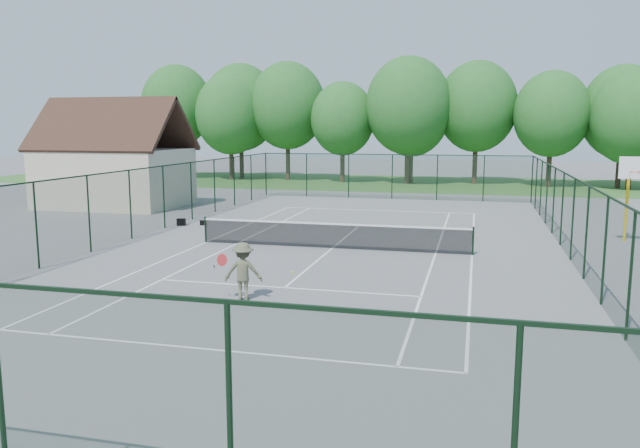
{
  "coord_description": "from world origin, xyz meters",
  "views": [
    {
      "loc": [
        5.54,
        -24.01,
        4.85
      ],
      "look_at": [
        0.0,
        -2.0,
        1.3
      ],
      "focal_mm": 35.0,
      "sensor_mm": 36.0,
      "label": 1
    }
  ],
  "objects_px": {
    "basketball_goal": "(631,182)",
    "sports_bag_a": "(181,222)",
    "tennis_player": "(243,271)",
    "tennis_net": "(332,234)"
  },
  "relations": [
    {
      "from": "basketball_goal",
      "to": "sports_bag_a",
      "type": "xyz_separation_m",
      "value": [
        -20.36,
        -0.2,
        -2.4
      ]
    },
    {
      "from": "sports_bag_a",
      "to": "tennis_player",
      "type": "height_order",
      "value": "tennis_player"
    },
    {
      "from": "tennis_net",
      "to": "tennis_player",
      "type": "xyz_separation_m",
      "value": [
        -0.74,
        -7.93,
        0.25
      ]
    },
    {
      "from": "sports_bag_a",
      "to": "tennis_player",
      "type": "xyz_separation_m",
      "value": [
        7.85,
        -11.84,
        0.65
      ]
    },
    {
      "from": "sports_bag_a",
      "to": "tennis_player",
      "type": "bearing_deg",
      "value": -77.06
    },
    {
      "from": "tennis_net",
      "to": "basketball_goal",
      "type": "height_order",
      "value": "basketball_goal"
    },
    {
      "from": "sports_bag_a",
      "to": "tennis_net",
      "type": "bearing_deg",
      "value": -45.07
    },
    {
      "from": "tennis_net",
      "to": "tennis_player",
      "type": "relative_size",
      "value": 4.93
    },
    {
      "from": "basketball_goal",
      "to": "sports_bag_a",
      "type": "bearing_deg",
      "value": -179.43
    },
    {
      "from": "tennis_player",
      "to": "basketball_goal",
      "type": "bearing_deg",
      "value": 43.9
    }
  ]
}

